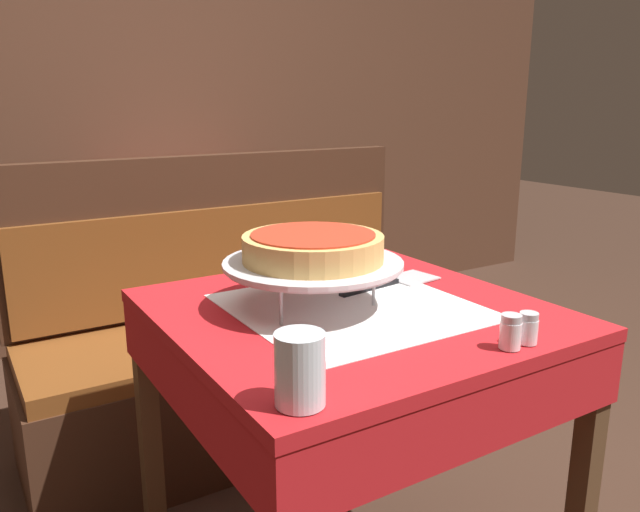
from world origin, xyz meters
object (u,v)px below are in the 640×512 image
at_px(pizza_pan_stand, 313,265).
at_px(water_glass_near, 300,369).
at_px(dining_table_front, 351,349).
at_px(condiment_caddy, 192,197).
at_px(booth_bench, 242,358).
at_px(napkin_holder, 286,253).
at_px(pizza_server, 392,282).
at_px(salt_shaker, 511,332).
at_px(deep_dish_pizza, 313,247).
at_px(dining_table_rear, 204,227).
at_px(pepper_shaker, 528,328).

xyz_separation_m(pizza_pan_stand, water_glass_near, (-0.26, -0.40, -0.04)).
height_order(dining_table_front, condiment_caddy, condiment_caddy).
distance_m(booth_bench, napkin_holder, 0.71).
distance_m(pizza_server, water_glass_near, 0.69).
bearing_deg(condiment_caddy, napkin_holder, -97.68).
bearing_deg(pizza_server, condiment_caddy, 90.13).
relative_size(pizza_server, water_glass_near, 2.67).
relative_size(salt_shaker, condiment_caddy, 0.44).
height_order(deep_dish_pizza, napkin_holder, deep_dish_pizza).
height_order(booth_bench, pizza_pan_stand, booth_bench).
height_order(dining_table_front, water_glass_near, water_glass_near).
height_order(pizza_server, condiment_caddy, condiment_caddy).
xyz_separation_m(dining_table_front, water_glass_near, (-0.34, -0.35, 0.16)).
bearing_deg(salt_shaker, dining_table_rear, 85.72).
xyz_separation_m(dining_table_front, condiment_caddy, (0.19, 1.53, 0.14)).
height_order(dining_table_rear, pepper_shaker, pepper_shaker).
bearing_deg(dining_table_front, napkin_holder, 85.13).
distance_m(dining_table_front, dining_table_rear, 1.63).
distance_m(dining_table_front, water_glass_near, 0.51).
bearing_deg(booth_bench, salt_shaker, -89.20).
xyz_separation_m(dining_table_rear, pepper_shaker, (-0.10, -1.98, 0.15)).
height_order(dining_table_front, dining_table_rear, dining_table_front).
distance_m(pizza_pan_stand, pizza_server, 0.28).
xyz_separation_m(dining_table_front, pepper_shaker, (0.17, -0.36, 0.14)).
relative_size(dining_table_rear, pizza_pan_stand, 1.86).
bearing_deg(pizza_server, salt_shaker, -99.15).
relative_size(dining_table_front, pizza_pan_stand, 2.03).
bearing_deg(pepper_shaker, booth_bench, 93.12).
bearing_deg(dining_table_rear, condiment_caddy, -134.62).
height_order(pizza_server, pepper_shaker, pepper_shaker).
bearing_deg(napkin_holder, pizza_server, -60.10).
height_order(dining_table_rear, pizza_pan_stand, pizza_pan_stand).
xyz_separation_m(deep_dish_pizza, napkin_holder, (0.10, 0.32, -0.09)).
height_order(pepper_shaker, napkin_holder, napkin_holder).
xyz_separation_m(booth_bench, pizza_pan_stand, (-0.17, -0.80, 0.56)).
distance_m(pizza_pan_stand, water_glass_near, 0.48).
xyz_separation_m(salt_shaker, condiment_caddy, (0.07, 1.90, 0.00)).
height_order(deep_dish_pizza, pizza_server, deep_dish_pizza).
xyz_separation_m(booth_bench, deep_dish_pizza, (-0.17, -0.80, 0.61)).
bearing_deg(deep_dish_pizza, condiment_caddy, 80.03).
xyz_separation_m(deep_dish_pizza, salt_shaker, (0.19, -0.41, -0.11)).
bearing_deg(salt_shaker, water_glass_near, 178.07).
height_order(pepper_shaker, condiment_caddy, condiment_caddy).
distance_m(pizza_server, napkin_holder, 0.32).
xyz_separation_m(pizza_server, napkin_holder, (-0.16, 0.28, 0.04)).
xyz_separation_m(dining_table_front, napkin_holder, (0.03, 0.37, 0.15)).
relative_size(deep_dish_pizza, water_glass_near, 2.72).
relative_size(dining_table_front, dining_table_rear, 1.09).
distance_m(pizza_pan_stand, napkin_holder, 0.34).
bearing_deg(water_glass_near, condiment_caddy, 74.43).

